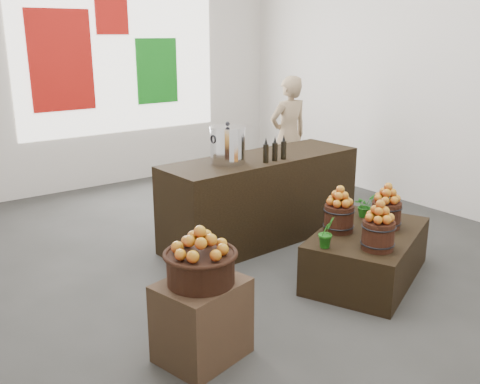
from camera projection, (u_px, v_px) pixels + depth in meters
ground at (243, 255)px, 5.70m from camera, size 7.00×7.00×0.00m
back_wall at (100, 52)px, 7.83m from camera, size 6.00×0.04×4.00m
back_opening at (120, 52)px, 7.99m from camera, size 3.20×0.02×2.40m
deco_red_left at (61, 61)px, 7.49m from camera, size 0.90×0.04×1.40m
deco_green_right at (157, 71)px, 8.41m from camera, size 0.70×0.04×1.00m
deco_red_upper at (112, 17)px, 7.78m from camera, size 0.50×0.04×0.50m
crate at (202, 320)px, 3.83m from camera, size 0.69×0.61×0.59m
wicker_basket at (201, 268)px, 3.71m from camera, size 0.48×0.48×0.22m
apples_in_basket at (200, 240)px, 3.65m from camera, size 0.37×0.37×0.20m
display_table at (367, 254)px, 5.11m from camera, size 1.60×1.33×0.48m
apple_bucket_front_left at (378, 235)px, 4.59m from camera, size 0.28×0.28×0.25m
apples_in_bucket_front_left at (380, 211)px, 4.53m from camera, size 0.21×0.21×0.19m
apple_bucket_front_right at (386, 215)px, 5.10m from camera, size 0.28×0.28×0.25m
apples_in_bucket_front_right at (388, 193)px, 5.04m from camera, size 0.21×0.21×0.19m
apple_bucket_rear at (339, 218)px, 5.01m from camera, size 0.28×0.28×0.25m
apples_in_bucket_rear at (340, 196)px, 4.95m from camera, size 0.21×0.21×0.19m
herb_garnish_right at (365, 205)px, 5.40m from camera, size 0.26×0.23×0.24m
herb_garnish_left at (327, 232)px, 4.63m from camera, size 0.16×0.13×0.28m
counter at (262, 198)px, 6.03m from camera, size 2.39×0.87×0.96m
stock_pot_left at (228, 146)px, 5.54m from camera, size 0.36×0.36×0.36m
oil_cruets at (277, 148)px, 5.68m from camera, size 0.26×0.08×0.27m
shopper at (288, 136)px, 7.69m from camera, size 0.65×0.46×1.70m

